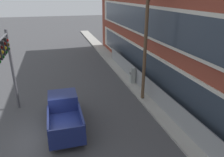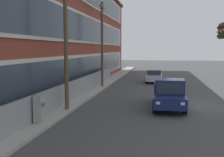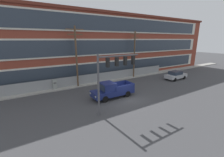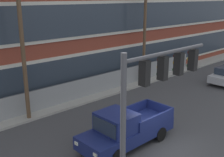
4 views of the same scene
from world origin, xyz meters
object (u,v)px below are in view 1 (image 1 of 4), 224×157
at_px(utility_pole_near_corner, 146,39).
at_px(electrical_cabinet, 132,76).
at_px(traffic_signal_mast, 5,57).
at_px(pickup_truck_navy, 64,113).

distance_m(utility_pole_near_corner, electrical_cabinet, 5.47).
bearing_deg(electrical_cabinet, traffic_signal_mast, -70.00).
xyz_separation_m(pickup_truck_navy, electrical_cabinet, (-5.61, 6.86, -0.16)).
distance_m(traffic_signal_mast, utility_pole_near_corner, 9.83).
height_order(pickup_truck_navy, electrical_cabinet, pickup_truck_navy).
xyz_separation_m(utility_pole_near_corner, electrical_cabinet, (-3.39, 0.35, -4.27)).
height_order(pickup_truck_navy, utility_pole_near_corner, utility_pole_near_corner).
distance_m(traffic_signal_mast, pickup_truck_navy, 5.17).
bearing_deg(electrical_cabinet, utility_pole_near_corner, -5.89).
distance_m(pickup_truck_navy, utility_pole_near_corner, 8.01).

